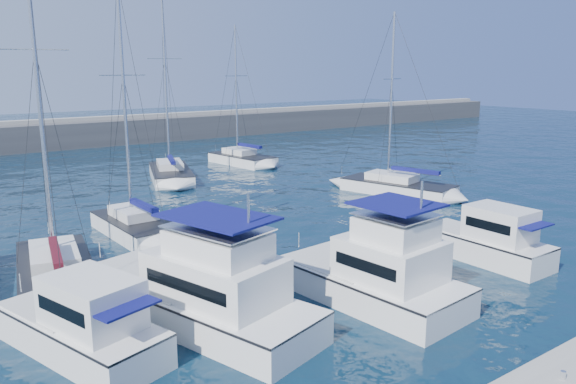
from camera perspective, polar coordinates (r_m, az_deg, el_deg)
ground at (r=25.23m, az=3.24°, el=-9.16°), size 220.00×220.00×0.00m
breakwater at (r=72.16m, az=-23.89°, el=4.85°), size 160.00×6.00×4.45m
dock_cleat_centre at (r=18.59m, az=26.15°, el=-16.35°), size 0.16×0.16×0.25m
motor_yacht_port_outer at (r=20.14m, az=-20.01°, el=-12.83°), size 4.37×7.22×3.20m
motor_yacht_port_inner at (r=21.33m, az=-8.91°, el=-10.17°), size 6.20×11.16×4.69m
motor_yacht_stbd_inner at (r=23.07m, az=9.11°, el=-8.41°), size 4.37×8.19×4.69m
motor_yacht_stbd_outer at (r=29.35m, az=19.73°, el=-4.81°), size 2.49×6.46×3.20m
sailboat_mid_b at (r=26.72m, az=-22.49°, el=-7.65°), size 4.57×9.07×16.14m
sailboat_mid_c at (r=33.04m, az=-15.13°, el=-3.34°), size 3.20×6.94×14.26m
sailboat_mid_e at (r=43.12m, az=11.04°, el=0.48°), size 5.17×8.95×13.59m
sailboat_back_b at (r=48.71m, az=-11.83°, el=1.85°), size 5.75×8.94×16.17m
sailboat_back_c at (r=55.68m, az=-4.70°, el=3.36°), size 4.01×7.62×13.67m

